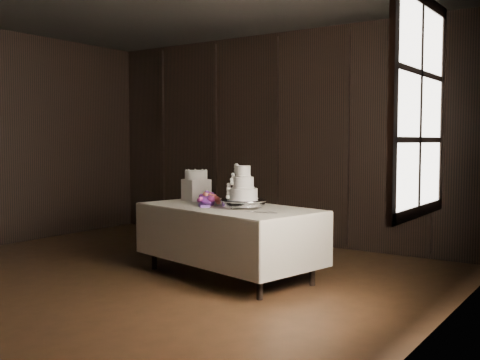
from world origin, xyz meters
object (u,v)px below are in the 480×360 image
at_px(display_table, 228,238).
at_px(wedding_cake, 240,186).
at_px(bouquet, 207,199).
at_px(small_cake, 196,175).
at_px(box_pedestal, 196,190).
at_px(cake_stand, 243,204).

xyz_separation_m(display_table, wedding_cake, (0.19, -0.05, 0.57)).
relative_size(bouquet, small_cake, 1.51).
height_order(display_table, small_cake, small_cake).
bearing_deg(small_cake, box_pedestal, 0.00).
bearing_deg(box_pedestal, wedding_cake, -20.56).
xyz_separation_m(display_table, cake_stand, (0.21, -0.03, 0.39)).
height_order(display_table, cake_stand, cake_stand).
bearing_deg(wedding_cake, small_cake, 135.69).
height_order(display_table, wedding_cake, wedding_cake).
bearing_deg(wedding_cake, box_pedestal, 135.69).
relative_size(display_table, wedding_cake, 6.12).
distance_m(cake_stand, small_cake, 0.96).
relative_size(cake_stand, wedding_cake, 1.37).
bearing_deg(small_cake, wedding_cake, -20.56).
bearing_deg(small_cake, cake_stand, -19.14).
bearing_deg(display_table, wedding_cake, -1.44).
relative_size(box_pedestal, small_cake, 0.99).
height_order(wedding_cake, box_pedestal, wedding_cake).
bearing_deg(bouquet, cake_stand, 2.08).
relative_size(display_table, box_pedestal, 8.34).
bearing_deg(box_pedestal, display_table, -22.36).
distance_m(wedding_cake, bouquet, 0.46).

